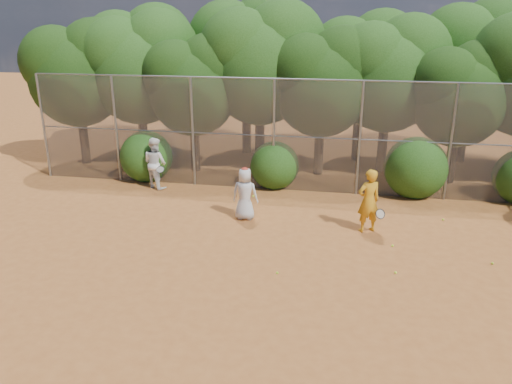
# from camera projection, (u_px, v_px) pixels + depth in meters

# --- Properties ---
(ground) EXTENTS (80.00, 80.00, 0.00)m
(ground) POSITION_uv_depth(u_px,v_px,m) (277.00, 267.00, 12.66)
(ground) COLOR #9B5423
(ground) RESTS_ON ground
(fence_back) EXTENTS (20.05, 0.09, 4.03)m
(fence_back) POSITION_uv_depth(u_px,v_px,m) (298.00, 135.00, 17.56)
(fence_back) COLOR gray
(fence_back) RESTS_ON ground
(tree_0) EXTENTS (4.38, 3.81, 6.00)m
(tree_0) POSITION_uv_depth(u_px,v_px,m) (78.00, 70.00, 20.41)
(tree_0) COLOR black
(tree_0) RESTS_ON ground
(tree_1) EXTENTS (4.64, 4.03, 6.35)m
(tree_1) POSITION_uv_depth(u_px,v_px,m) (140.00, 64.00, 20.37)
(tree_1) COLOR black
(tree_1) RESTS_ON ground
(tree_2) EXTENTS (3.99, 3.47, 5.47)m
(tree_2) POSITION_uv_depth(u_px,v_px,m) (194.00, 82.00, 19.48)
(tree_2) COLOR black
(tree_2) RESTS_ON ground
(tree_3) EXTENTS (4.89, 4.26, 6.70)m
(tree_3) POSITION_uv_depth(u_px,v_px,m) (262.00, 60.00, 19.72)
(tree_3) COLOR black
(tree_3) RESTS_ON ground
(tree_4) EXTENTS (4.19, 3.64, 5.73)m
(tree_4) POSITION_uv_depth(u_px,v_px,m) (323.00, 79.00, 18.95)
(tree_4) COLOR black
(tree_4) RESTS_ON ground
(tree_5) EXTENTS (4.51, 3.92, 6.17)m
(tree_5) POSITION_uv_depth(u_px,v_px,m) (390.00, 70.00, 19.17)
(tree_5) COLOR black
(tree_5) RESTS_ON ground
(tree_6) EXTENTS (3.86, 3.36, 5.29)m
(tree_6) POSITION_uv_depth(u_px,v_px,m) (462.00, 91.00, 18.01)
(tree_6) COLOR black
(tree_6) RESTS_ON ground
(tree_9) EXTENTS (4.83, 4.20, 6.62)m
(tree_9) POSITION_uv_depth(u_px,v_px,m) (139.00, 55.00, 22.61)
(tree_9) COLOR black
(tree_9) RESTS_ON ground
(tree_10) EXTENTS (5.15, 4.48, 7.06)m
(tree_10) POSITION_uv_depth(u_px,v_px,m) (248.00, 50.00, 21.85)
(tree_10) COLOR black
(tree_10) RESTS_ON ground
(tree_11) EXTENTS (4.64, 4.03, 6.35)m
(tree_11) POSITION_uv_depth(u_px,v_px,m) (363.00, 63.00, 20.78)
(tree_11) COLOR black
(tree_11) RESTS_ON ground
(tree_12) EXTENTS (5.02, 4.37, 6.88)m
(tree_12) POSITION_uv_depth(u_px,v_px,m) (475.00, 55.00, 20.46)
(tree_12) COLOR black
(tree_12) RESTS_ON ground
(bush_0) EXTENTS (2.00, 2.00, 2.00)m
(bush_0) POSITION_uv_depth(u_px,v_px,m) (146.00, 154.00, 19.19)
(bush_0) COLOR #1C4210
(bush_0) RESTS_ON ground
(bush_1) EXTENTS (1.80, 1.80, 1.80)m
(bush_1) POSITION_uv_depth(u_px,v_px,m) (275.00, 163.00, 18.37)
(bush_1) COLOR #1C4210
(bush_1) RESTS_ON ground
(bush_2) EXTENTS (2.20, 2.20, 2.20)m
(bush_2) POSITION_uv_depth(u_px,v_px,m) (416.00, 165.00, 17.45)
(bush_2) COLOR #1C4210
(bush_2) RESTS_ON ground
(player_yellow) EXTENTS (0.94, 0.72, 1.91)m
(player_yellow) POSITION_uv_depth(u_px,v_px,m) (369.00, 201.00, 14.49)
(player_yellow) COLOR orange
(player_yellow) RESTS_ON ground
(player_teen) EXTENTS (0.84, 0.57, 1.69)m
(player_teen) POSITION_uv_depth(u_px,v_px,m) (245.00, 194.00, 15.43)
(player_teen) COLOR silver
(player_teen) RESTS_ON ground
(player_white) EXTENTS (1.15, 1.06, 1.89)m
(player_white) POSITION_uv_depth(u_px,v_px,m) (155.00, 163.00, 18.25)
(player_white) COLOR white
(player_white) RESTS_ON ground
(ball_0) EXTENTS (0.07, 0.07, 0.07)m
(ball_0) POSITION_uv_depth(u_px,v_px,m) (396.00, 273.00, 12.34)
(ball_0) COLOR #C0ED2B
(ball_0) RESTS_ON ground
(ball_1) EXTENTS (0.07, 0.07, 0.07)m
(ball_1) POSITION_uv_depth(u_px,v_px,m) (393.00, 246.00, 13.78)
(ball_1) COLOR #C0ED2B
(ball_1) RESTS_ON ground
(ball_2) EXTENTS (0.07, 0.07, 0.07)m
(ball_2) POSITION_uv_depth(u_px,v_px,m) (492.00, 263.00, 12.80)
(ball_2) COLOR #C0ED2B
(ball_2) RESTS_ON ground
(ball_3) EXTENTS (0.07, 0.07, 0.07)m
(ball_3) POSITION_uv_depth(u_px,v_px,m) (277.00, 273.00, 12.33)
(ball_3) COLOR #C0ED2B
(ball_3) RESTS_ON ground
(ball_4) EXTENTS (0.07, 0.07, 0.07)m
(ball_4) POSITION_uv_depth(u_px,v_px,m) (443.00, 220.00, 15.55)
(ball_4) COLOR #C0ED2B
(ball_4) RESTS_ON ground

